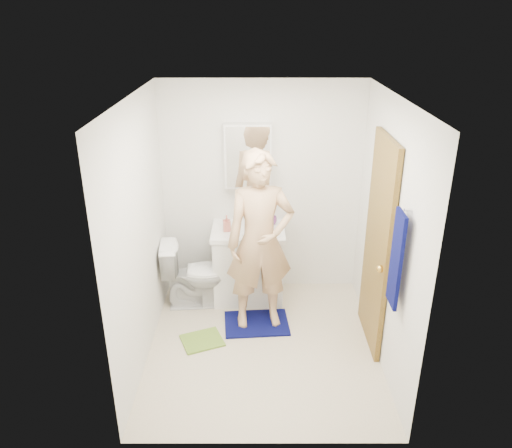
{
  "coord_description": "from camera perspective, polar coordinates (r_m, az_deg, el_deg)",
  "views": [
    {
      "loc": [
        -0.07,
        -4.02,
        3.06
      ],
      "look_at": [
        -0.07,
        0.25,
        1.2
      ],
      "focal_mm": 35.0,
      "sensor_mm": 36.0,
      "label": 1
    }
  ],
  "objects": [
    {
      "name": "ceiling",
      "position": [
        4.07,
        0.95,
        14.39
      ],
      "size": [
        2.2,
        2.4,
        0.02
      ],
      "primitive_type": "cube",
      "color": "white",
      "rests_on": "ground"
    },
    {
      "name": "man",
      "position": [
        4.89,
        0.46,
        -2.08
      ],
      "size": [
        0.73,
        0.54,
        1.84
      ],
      "primitive_type": "imported",
      "rotation": [
        0.0,
        0.0,
        0.15
      ],
      "color": "tan",
      "rests_on": "bath_mat"
    },
    {
      "name": "wall_back",
      "position": [
        5.55,
        0.67,
        3.98
      ],
      "size": [
        2.2,
        0.02,
        2.4
      ],
      "primitive_type": "cube",
      "color": "silver",
      "rests_on": "ground"
    },
    {
      "name": "toothbrush_cup",
      "position": [
        5.5,
        1.78,
        0.41
      ],
      "size": [
        0.14,
        0.14,
        0.09
      ],
      "primitive_type": "imported",
      "rotation": [
        0.0,
        0.0,
        -0.2
      ],
      "color": "#813C84",
      "rests_on": "countertop"
    },
    {
      "name": "door_knob",
      "position": [
        4.52,
        14.01,
        -5.0
      ],
      "size": [
        0.07,
        0.07,
        0.07
      ],
      "primitive_type": "sphere",
      "color": "gold",
      "rests_on": "door"
    },
    {
      "name": "faucet",
      "position": [
        5.55,
        -0.88,
        0.76
      ],
      "size": [
        0.03,
        0.03,
        0.12
      ],
      "primitive_type": "cylinder",
      "color": "silver",
      "rests_on": "countertop"
    },
    {
      "name": "green_rug",
      "position": [
        5.13,
        -6.17,
        -13.09
      ],
      "size": [
        0.48,
        0.45,
        0.02
      ],
      "primitive_type": "cube",
      "rotation": [
        0.0,
        0.0,
        0.39
      ],
      "color": "olive",
      "rests_on": "floor"
    },
    {
      "name": "towel_hook",
      "position": [
        3.89,
        16.99,
        1.57
      ],
      "size": [
        0.06,
        0.02,
        0.02
      ],
      "primitive_type": "cylinder",
      "rotation": [
        0.0,
        1.57,
        0.0
      ],
      "color": "silver",
      "rests_on": "wall_right"
    },
    {
      "name": "sink_basin",
      "position": [
        5.41,
        -0.9,
        -0.66
      ],
      "size": [
        0.4,
        0.4,
        0.03
      ],
      "primitive_type": "cylinder",
      "color": "white",
      "rests_on": "countertop"
    },
    {
      "name": "countertop",
      "position": [
        5.42,
        -0.9,
        -0.8
      ],
      "size": [
        0.79,
        0.59,
        0.05
      ],
      "primitive_type": "cube",
      "color": "white",
      "rests_on": "vanity_cabinet"
    },
    {
      "name": "wall_right",
      "position": [
        4.58,
        14.87,
        -1.21
      ],
      "size": [
        0.02,
        2.4,
        2.4
      ],
      "primitive_type": "cube",
      "color": "silver",
      "rests_on": "ground"
    },
    {
      "name": "towel",
      "position": [
        4.05,
        15.75,
        -3.95
      ],
      "size": [
        0.03,
        0.24,
        0.8
      ],
      "primitive_type": "cube",
      "color": "#070B4A",
      "rests_on": "wall_right"
    },
    {
      "name": "wall_front",
      "position": [
        3.37,
        1.15,
        -9.92
      ],
      "size": [
        2.2,
        0.02,
        2.4
      ],
      "primitive_type": "cube",
      "color": "silver",
      "rests_on": "ground"
    },
    {
      "name": "floor",
      "position": [
        5.06,
        0.76,
        -13.81
      ],
      "size": [
        2.2,
        2.4,
        0.02
      ],
      "primitive_type": "cube",
      "color": "beige",
      "rests_on": "ground"
    },
    {
      "name": "door",
      "position": [
        4.78,
        13.7,
        -2.37
      ],
      "size": [
        0.05,
        0.8,
        2.05
      ],
      "primitive_type": "cube",
      "color": "olive",
      "rests_on": "ground"
    },
    {
      "name": "medicine_cabinet",
      "position": [
        5.36,
        -0.92,
        7.76
      ],
      "size": [
        0.5,
        0.12,
        0.7
      ],
      "primitive_type": "cube",
      "color": "white",
      "rests_on": "wall_back"
    },
    {
      "name": "bath_mat",
      "position": [
        5.34,
        0.07,
        -11.28
      ],
      "size": [
        0.7,
        0.52,
        0.02
      ],
      "primitive_type": "cube",
      "rotation": [
        0.0,
        0.0,
        0.08
      ],
      "color": "#070B4A",
      "rests_on": "floor"
    },
    {
      "name": "soap_dispenser",
      "position": [
        5.34,
        -3.37,
        0.1
      ],
      "size": [
        0.09,
        0.09,
        0.17
      ],
      "primitive_type": "imported",
      "rotation": [
        0.0,
        0.0,
        0.15
      ],
      "color": "#CD6D5F",
      "rests_on": "countertop"
    },
    {
      "name": "toilet",
      "position": [
        5.52,
        -6.83,
        -5.68
      ],
      "size": [
        0.78,
        0.49,
        0.75
      ],
      "primitive_type": "imported",
      "rotation": [
        0.0,
        0.0,
        1.67
      ],
      "color": "white",
      "rests_on": "floor"
    },
    {
      "name": "mirror_panel",
      "position": [
        5.3,
        -0.93,
        7.58
      ],
      "size": [
        0.46,
        0.01,
        0.66
      ],
      "primitive_type": "cube",
      "color": "white",
      "rests_on": "wall_back"
    },
    {
      "name": "wall_left",
      "position": [
        4.55,
        -13.28,
        -1.23
      ],
      "size": [
        0.02,
        2.4,
        2.4
      ],
      "primitive_type": "cube",
      "color": "silver",
      "rests_on": "ground"
    },
    {
      "name": "vanity_cabinet",
      "position": [
        5.61,
        -0.87,
        -4.76
      ],
      "size": [
        0.75,
        0.55,
        0.8
      ],
      "primitive_type": "cube",
      "color": "white",
      "rests_on": "floor"
    }
  ]
}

